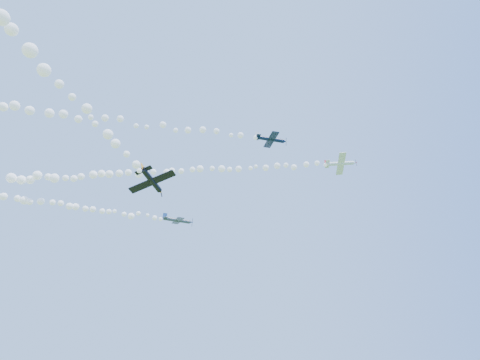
{
  "coord_description": "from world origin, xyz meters",
  "views": [
    {
      "loc": [
        5.8,
        -81.24,
        5.24
      ],
      "look_at": [
        2.33,
        -7.82,
        47.13
      ],
      "focal_mm": 30.0,
      "sensor_mm": 36.0,
      "label": 1
    }
  ],
  "objects_px": {
    "plane_navy": "(271,139)",
    "plane_grey": "(178,220)",
    "plane_white": "(341,163)",
    "plane_black": "(152,181)"
  },
  "relations": [
    {
      "from": "plane_white",
      "to": "plane_black",
      "type": "xyz_separation_m",
      "value": [
        -33.15,
        -25.87,
        -18.15
      ]
    },
    {
      "from": "plane_white",
      "to": "plane_black",
      "type": "relative_size",
      "value": 1.08
    },
    {
      "from": "plane_navy",
      "to": "plane_white",
      "type": "bearing_deg",
      "value": 9.48
    },
    {
      "from": "plane_white",
      "to": "plane_black",
      "type": "bearing_deg",
      "value": -140.25
    },
    {
      "from": "plane_white",
      "to": "plane_black",
      "type": "distance_m",
      "value": 45.8
    },
    {
      "from": "plane_navy",
      "to": "plane_grey",
      "type": "height_order",
      "value": "plane_navy"
    },
    {
      "from": "plane_navy",
      "to": "plane_grey",
      "type": "xyz_separation_m",
      "value": [
        -23.3,
        24.17,
        -6.99
      ]
    },
    {
      "from": "plane_navy",
      "to": "plane_grey",
      "type": "relative_size",
      "value": 0.9
    },
    {
      "from": "plane_navy",
      "to": "plane_black",
      "type": "relative_size",
      "value": 1.1
    },
    {
      "from": "plane_grey",
      "to": "plane_black",
      "type": "height_order",
      "value": "plane_grey"
    }
  ]
}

